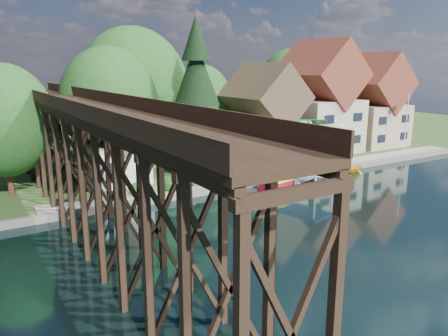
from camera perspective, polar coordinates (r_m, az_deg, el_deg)
The scene contains 18 objects.
ground at distance 35.45m, azimuth 11.55°, elevation -5.28°, with size 140.00×140.00×0.00m, color black.
bank at distance 63.71m, azimuth -9.80°, elevation 3.18°, with size 140.00×52.00×0.50m, color #315220.
seawall at distance 43.65m, azimuth 8.25°, elevation -1.24°, with size 60.00×0.40×0.62m, color slate.
promenade at distance 45.83m, azimuth 9.14°, elevation -0.30°, with size 50.00×2.60×0.06m, color gray.
trestle_bridge at distance 30.89m, azimuth -17.45°, elevation 1.92°, with size 4.12×44.18×9.30m.
house_left at distance 50.79m, azimuth 5.23°, elevation 6.40°, with size 7.64×8.64×11.02m.
house_center at distance 56.86m, azimuth 12.30°, elevation 8.17°, with size 8.65×9.18×13.89m.
house_right at distance 63.16m, azimuth 18.55°, elevation 7.67°, with size 8.15×8.64×12.45m.
shed at distance 41.34m, azimuth -13.89°, elevation 2.70°, with size 5.09×5.40×7.85m.
bg_trees at distance 51.78m, azimuth -3.66°, elevation 8.94°, with size 49.90×13.30×10.57m.
shrubs at distance 39.66m, azimuth -2.48°, elevation -1.20°, with size 15.76×2.47×1.70m.
conifer at distance 43.21m, azimuth -3.58°, elevation 8.90°, with size 6.22×6.22×15.31m.
palm_tree at distance 50.70m, azimuth 11.35°, elevation 5.83°, with size 4.24×4.24×4.95m.
flagpole at distance 58.02m, azimuth 22.82°, elevation 6.13°, with size 1.11×0.41×7.34m.
tugboat at distance 40.51m, azimuth 6.84°, elevation -1.79°, with size 3.36×2.24×2.25m.
boat_white_a at distance 44.71m, azimuth 13.83°, elevation -1.00°, with size 2.89×4.05×0.84m, color white.
boat_canopy at distance 43.14m, azimuth 10.63°, elevation -0.06°, with size 4.31×5.52×3.18m.
boat_yellow at distance 48.59m, azimuth 16.56°, elevation 0.24°, with size 2.16×2.50×1.32m, color yellow.
Camera 1 is at (-23.35, -24.29, 11.02)m, focal length 35.00 mm.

